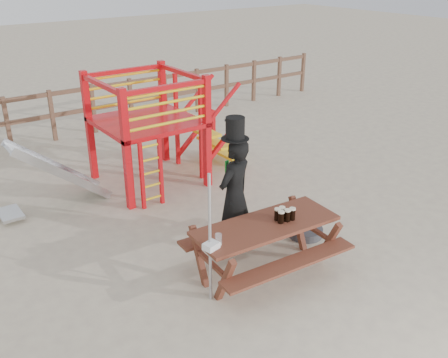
# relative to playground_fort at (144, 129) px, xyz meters

# --- Properties ---
(ground) EXTENTS (60.00, 60.00, 0.00)m
(ground) POSITION_rel_playground_fort_xyz_m (-0.12, -3.58, -1.07)
(ground) COLOR beige
(ground) RESTS_ON ground
(back_fence) EXTENTS (15.09, 0.09, 1.20)m
(back_fence) POSITION_rel_playground_fort_xyz_m (-0.12, 3.42, -0.34)
(back_fence) COLOR brown
(back_fence) RESTS_ON ground
(playground_fort) EXTENTS (4.71, 1.84, 2.10)m
(playground_fort) POSITION_rel_playground_fort_xyz_m (0.00, 0.00, 0.00)
(playground_fort) COLOR red
(playground_fort) RESTS_ON ground
(picnic_table) EXTENTS (2.06, 1.50, 0.76)m
(picnic_table) POSITION_rel_playground_fort_xyz_m (-0.10, -3.60, -0.59)
(picnic_table) COLOR brown
(picnic_table) RESTS_ON ground
(man_with_hat) EXTENTS (0.72, 0.58, 2.02)m
(man_with_hat) POSITION_rel_playground_fort_xyz_m (-0.04, -2.84, -0.17)
(man_with_hat) COLOR black
(man_with_hat) RESTS_ON ground
(metal_pole) EXTENTS (0.04, 0.04, 1.74)m
(metal_pole) POSITION_rel_playground_fort_xyz_m (-1.02, -3.65, -0.20)
(metal_pole) COLOR #B2B2B7
(metal_pole) RESTS_ON ground
(parasol_base) EXTENTS (0.54, 0.54, 0.23)m
(parasol_base) POSITION_rel_playground_fort_xyz_m (1.06, -3.21, -1.01)
(parasol_base) COLOR #36353A
(parasol_base) RESTS_ON ground
(paper_bag) EXTENTS (0.21, 0.18, 0.08)m
(paper_bag) POSITION_rel_playground_fort_xyz_m (-1.03, -3.69, -0.27)
(paper_bag) COLOR white
(paper_bag) RESTS_ON picnic_table
(stout_pints) EXTENTS (0.27, 0.19, 0.17)m
(stout_pints) POSITION_rel_playground_fort_xyz_m (0.15, -3.67, -0.22)
(stout_pints) COLOR black
(stout_pints) RESTS_ON picnic_table
(empty_glasses) EXTENTS (0.08, 0.08, 0.15)m
(empty_glasses) POSITION_rel_playground_fort_xyz_m (-0.91, -3.66, -0.24)
(empty_glasses) COLOR silver
(empty_glasses) RESTS_ON picnic_table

